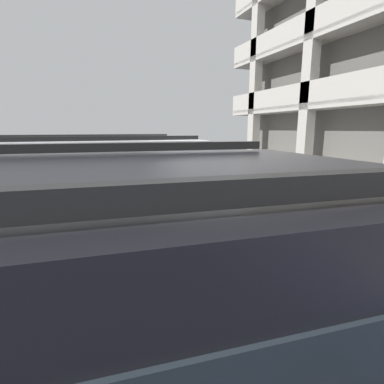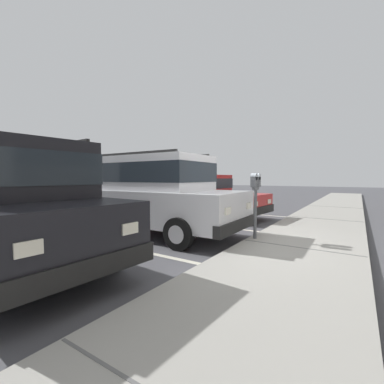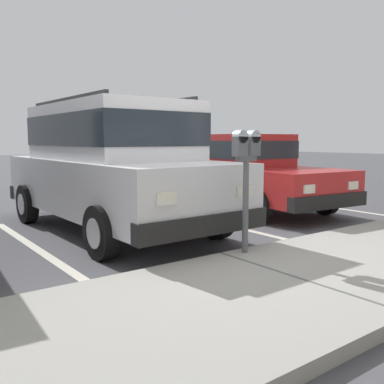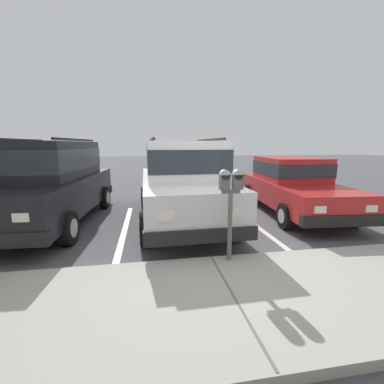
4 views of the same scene
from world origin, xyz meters
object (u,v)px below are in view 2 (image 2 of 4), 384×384
silver_suv (152,191)px  red_sedan (203,194)px  dark_hatchback (7,200)px  parking_meter_near (256,190)px

silver_suv → red_sedan: silver_suv is taller
silver_suv → dark_hatchback: size_ratio=0.98×
dark_hatchback → parking_meter_near: bearing=144.4°
red_sedan → dark_hatchback: (6.32, 0.03, 0.27)m
red_sedan → dark_hatchback: size_ratio=0.94×
parking_meter_near → red_sedan: bearing=-133.2°
dark_hatchback → parking_meter_near: 4.59m
red_sedan → dark_hatchback: 6.32m
silver_suv → red_sedan: bearing=-174.1°
silver_suv → parking_meter_near: silver_suv is taller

